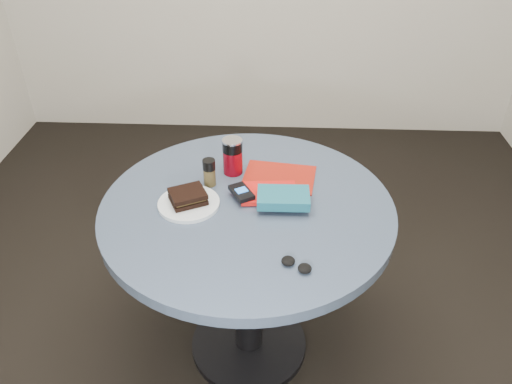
{
  "coord_description": "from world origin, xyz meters",
  "views": [
    {
      "loc": [
        0.09,
        -1.36,
        1.76
      ],
      "look_at": [
        0.03,
        0.0,
        0.8
      ],
      "focal_mm": 35.0,
      "sensor_mm": 36.0,
      "label": 1
    }
  ],
  "objects_px": {
    "magazine": "(279,177)",
    "mp3_player": "(241,192)",
    "sandwich": "(188,196)",
    "soda_can": "(233,156)",
    "red_book": "(269,193)",
    "table": "(248,240)",
    "novel": "(283,198)",
    "headphones": "(296,265)",
    "plate": "(189,204)",
    "pepper_grinder": "(209,172)"
  },
  "relations": [
    {
      "from": "plate",
      "to": "soda_can",
      "type": "xyz_separation_m",
      "value": [
        0.13,
        0.21,
        0.06
      ]
    },
    {
      "from": "red_book",
      "to": "pepper_grinder",
      "type": "bearing_deg",
      "value": 159.5
    },
    {
      "from": "table",
      "to": "headphones",
      "type": "relative_size",
      "value": 9.74
    },
    {
      "from": "sandwich",
      "to": "novel",
      "type": "relative_size",
      "value": 0.84
    },
    {
      "from": "soda_can",
      "to": "novel",
      "type": "height_order",
      "value": "soda_can"
    },
    {
      "from": "table",
      "to": "mp3_player",
      "type": "height_order",
      "value": "mp3_player"
    },
    {
      "from": "table",
      "to": "red_book",
      "type": "relative_size",
      "value": 5.22
    },
    {
      "from": "pepper_grinder",
      "to": "red_book",
      "type": "relative_size",
      "value": 0.53
    },
    {
      "from": "magazine",
      "to": "headphones",
      "type": "bearing_deg",
      "value": -75.67
    },
    {
      "from": "novel",
      "to": "headphones",
      "type": "height_order",
      "value": "novel"
    },
    {
      "from": "sandwich",
      "to": "magazine",
      "type": "relative_size",
      "value": 0.57
    },
    {
      "from": "red_book",
      "to": "headphones",
      "type": "bearing_deg",
      "value": -80.3
    },
    {
      "from": "soda_can",
      "to": "red_book",
      "type": "relative_size",
      "value": 0.71
    },
    {
      "from": "pepper_grinder",
      "to": "sandwich",
      "type": "bearing_deg",
      "value": -115.25
    },
    {
      "from": "soda_can",
      "to": "magazine",
      "type": "xyz_separation_m",
      "value": [
        0.17,
        -0.03,
        -0.07
      ]
    },
    {
      "from": "sandwich",
      "to": "soda_can",
      "type": "relative_size",
      "value": 1.06
    },
    {
      "from": "magazine",
      "to": "mp3_player",
      "type": "distance_m",
      "value": 0.19
    },
    {
      "from": "sandwich",
      "to": "soda_can",
      "type": "distance_m",
      "value": 0.25
    },
    {
      "from": "mp3_player",
      "to": "sandwich",
      "type": "bearing_deg",
      "value": -167.51
    },
    {
      "from": "plate",
      "to": "magazine",
      "type": "height_order",
      "value": "plate"
    },
    {
      "from": "pepper_grinder",
      "to": "headphones",
      "type": "height_order",
      "value": "pepper_grinder"
    },
    {
      "from": "novel",
      "to": "plate",
      "type": "bearing_deg",
      "value": -179.75
    },
    {
      "from": "plate",
      "to": "novel",
      "type": "bearing_deg",
      "value": 0.97
    },
    {
      "from": "magazine",
      "to": "novel",
      "type": "bearing_deg",
      "value": -77.4
    },
    {
      "from": "table",
      "to": "pepper_grinder",
      "type": "distance_m",
      "value": 0.28
    },
    {
      "from": "sandwich",
      "to": "red_book",
      "type": "relative_size",
      "value": 0.76
    },
    {
      "from": "sandwich",
      "to": "pepper_grinder",
      "type": "height_order",
      "value": "pepper_grinder"
    },
    {
      "from": "magazine",
      "to": "red_book",
      "type": "xyz_separation_m",
      "value": [
        -0.04,
        -0.12,
        0.01
      ]
    },
    {
      "from": "soda_can",
      "to": "magazine",
      "type": "distance_m",
      "value": 0.19
    },
    {
      "from": "plate",
      "to": "mp3_player",
      "type": "bearing_deg",
      "value": 13.72
    },
    {
      "from": "soda_can",
      "to": "magazine",
      "type": "relative_size",
      "value": 0.53
    },
    {
      "from": "plate",
      "to": "mp3_player",
      "type": "relative_size",
      "value": 1.82
    },
    {
      "from": "novel",
      "to": "soda_can",
      "type": "bearing_deg",
      "value": 131.21
    },
    {
      "from": "mp3_player",
      "to": "pepper_grinder",
      "type": "bearing_deg",
      "value": 144.76
    },
    {
      "from": "pepper_grinder",
      "to": "magazine",
      "type": "relative_size",
      "value": 0.4
    },
    {
      "from": "novel",
      "to": "mp3_player",
      "type": "xyz_separation_m",
      "value": [
        -0.14,
        0.04,
        -0.01
      ]
    },
    {
      "from": "soda_can",
      "to": "novel",
      "type": "xyz_separation_m",
      "value": [
        0.19,
        -0.21,
        -0.03
      ]
    },
    {
      "from": "magazine",
      "to": "mp3_player",
      "type": "xyz_separation_m",
      "value": [
        -0.13,
        -0.14,
        0.03
      ]
    },
    {
      "from": "pepper_grinder",
      "to": "novel",
      "type": "distance_m",
      "value": 0.29
    },
    {
      "from": "red_book",
      "to": "novel",
      "type": "height_order",
      "value": "novel"
    },
    {
      "from": "magazine",
      "to": "headphones",
      "type": "height_order",
      "value": "headphones"
    },
    {
      "from": "plate",
      "to": "magazine",
      "type": "bearing_deg",
      "value": 31.13
    },
    {
      "from": "red_book",
      "to": "magazine",
      "type": "bearing_deg",
      "value": 68.95
    },
    {
      "from": "soda_can",
      "to": "pepper_grinder",
      "type": "relative_size",
      "value": 1.34
    },
    {
      "from": "plate",
      "to": "red_book",
      "type": "distance_m",
      "value": 0.28
    },
    {
      "from": "soda_can",
      "to": "plate",
      "type": "bearing_deg",
      "value": -121.92
    },
    {
      "from": "plate",
      "to": "magazine",
      "type": "relative_size",
      "value": 0.81
    },
    {
      "from": "table",
      "to": "sandwich",
      "type": "bearing_deg",
      "value": -176.26
    },
    {
      "from": "table",
      "to": "soda_can",
      "type": "bearing_deg",
      "value": 108.14
    },
    {
      "from": "headphones",
      "to": "sandwich",
      "type": "bearing_deg",
      "value": 141.0
    }
  ]
}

